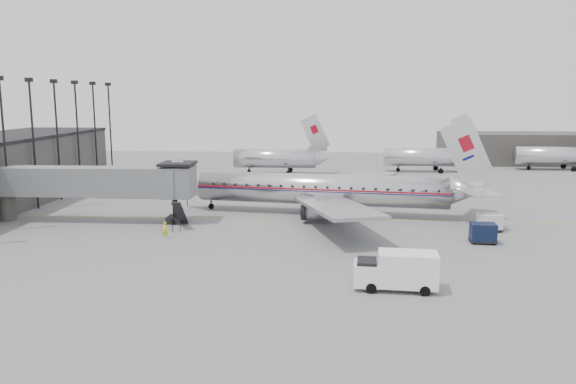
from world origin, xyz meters
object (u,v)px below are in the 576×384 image
airliner (327,190)px  baggage_cart_navy (483,233)px  service_van (397,270)px  baggage_cart_white (490,222)px  ramp_worker (165,230)px

airliner → baggage_cart_navy: airliner is taller
service_van → baggage_cart_white: size_ratio=2.44×
baggage_cart_white → ramp_worker: bearing=-177.9°
service_van → baggage_cart_navy: bearing=58.9°
airliner → service_van: airliner is taller
service_van → ramp_worker: 23.57m
service_van → ramp_worker: size_ratio=3.63×
service_van → ramp_worker: service_van is taller
baggage_cart_white → baggage_cart_navy: bearing=-119.4°
airliner → baggage_cart_navy: 18.42m
baggage_cart_navy → baggage_cart_white: size_ratio=1.02×
baggage_cart_navy → service_van: bearing=-121.7°
service_van → baggage_cart_navy: 16.11m
baggage_cart_white → ramp_worker: (-31.12, -4.84, -0.12)m
ramp_worker → baggage_cart_white: bearing=10.6°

